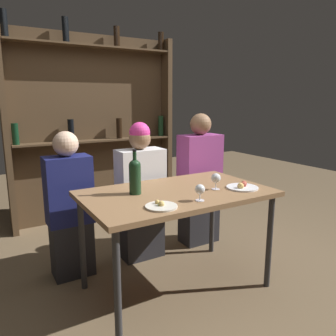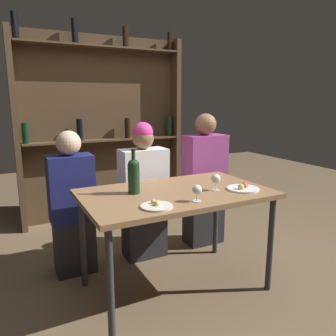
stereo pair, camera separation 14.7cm
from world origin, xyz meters
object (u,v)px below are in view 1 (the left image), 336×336
object	(u,v)px
food_plate_1	(242,187)
seated_person_left	(70,209)
wine_bottle	(135,175)
wine_glass_0	(200,190)
seated_person_right	(199,183)
food_plate_0	(161,206)
wine_glass_1	(216,179)
seated_person_center	(140,195)

from	to	relation	value
food_plate_1	seated_person_left	size ratio (longest dim) A/B	0.20
wine_bottle	wine_glass_0	distance (m)	0.47
wine_glass_0	seated_person_right	world-z (taller)	seated_person_right
food_plate_1	food_plate_0	bearing A→B (deg)	-174.09
wine_glass_1	seated_person_right	bearing A→B (deg)	62.37
wine_bottle	wine_glass_0	world-z (taller)	wine_bottle
seated_person_right	food_plate_0	bearing A→B (deg)	-136.99
wine_bottle	food_plate_0	distance (m)	0.37
seated_person_left	seated_person_right	distance (m)	1.27
seated_person_left	seated_person_center	size ratio (longest dim) A/B	0.96
food_plate_1	seated_person_center	size ratio (longest dim) A/B	0.19
food_plate_1	seated_person_right	bearing A→B (deg)	77.25
wine_glass_1	wine_glass_0	bearing A→B (deg)	-147.99
wine_glass_1	seated_person_left	distance (m)	1.18
wine_bottle	seated_person_right	bearing A→B (deg)	28.61
food_plate_1	seated_person_right	world-z (taller)	seated_person_right
food_plate_0	seated_person_center	distance (m)	0.92
wine_glass_0	seated_person_left	world-z (taller)	seated_person_left
food_plate_0	food_plate_1	distance (m)	0.75
wine_glass_1	food_plate_0	xyz separation A→B (m)	(-0.55, -0.15, -0.07)
food_plate_1	seated_person_left	xyz separation A→B (m)	(-1.10, 0.78, -0.22)
wine_glass_1	seated_person_center	size ratio (longest dim) A/B	0.10
food_plate_1	seated_person_right	distance (m)	0.82
wine_bottle	food_plate_1	size ratio (longest dim) A/B	1.34
wine_bottle	seated_person_left	bearing A→B (deg)	123.98
wine_glass_1	seated_person_left	world-z (taller)	seated_person_left
food_plate_0	seated_person_right	world-z (taller)	seated_person_right
wine_bottle	wine_glass_1	distance (m)	0.60
wine_glass_1	seated_person_center	distance (m)	0.80
wine_bottle	wine_glass_1	world-z (taller)	wine_bottle
food_plate_0	food_plate_1	bearing A→B (deg)	5.91
seated_person_left	wine_glass_0	bearing A→B (deg)	-53.75
wine_bottle	wine_glass_0	bearing A→B (deg)	-50.78
wine_glass_1	food_plate_1	world-z (taller)	wine_glass_1
food_plate_0	seated_person_left	xyz separation A→B (m)	(-0.35, 0.86, -0.21)
food_plate_1	wine_glass_0	bearing A→B (deg)	-168.97
wine_bottle	wine_glass_1	bearing A→B (deg)	-19.30
wine_bottle	seated_person_right	distance (m)	1.10
seated_person_left	wine_bottle	bearing A→B (deg)	-56.02
wine_bottle	food_plate_1	xyz separation A→B (m)	(0.75, -0.27, -0.12)
wine_glass_1	seated_person_right	size ratio (longest dim) A/B	0.09
wine_bottle	seated_person_left	size ratio (longest dim) A/B	0.27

